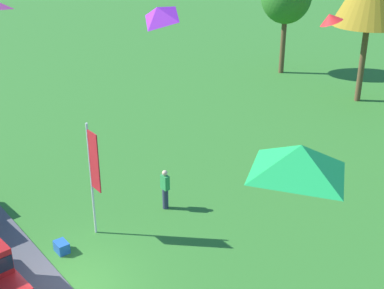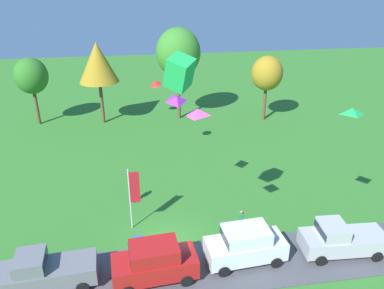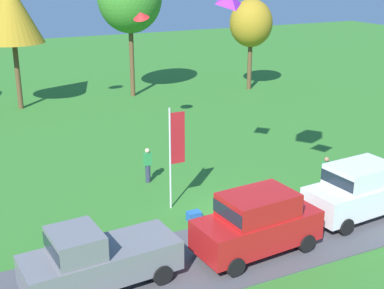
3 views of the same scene
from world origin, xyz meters
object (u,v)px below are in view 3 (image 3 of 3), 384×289
object	(u,v)px
car_pickup_by_flagpole	(95,258)
tree_far_left	(11,12)
car_suv_far_end	(359,189)
person_on_lawn	(325,174)
tree_right_of_center	(251,24)
flag_banner	(175,145)
cooler_box	(194,216)
car_suv_near_entrance	(257,221)
kite_delta_near_flag	(141,15)
person_watching_sky	(148,165)
kite_diamond_mid_center	(231,0)

from	to	relation	value
car_pickup_by_flagpole	tree_far_left	distance (m)	25.17
car_suv_far_end	tree_far_left	xyz separation A→B (m)	(-9.43, 24.26, 5.50)
person_on_lawn	tree_right_of_center	world-z (taller)	tree_right_of_center
flag_banner	cooler_box	distance (m)	3.03
person_on_lawn	cooler_box	world-z (taller)	person_on_lawn
car_suv_near_entrance	tree_far_left	size ratio (longest dim) A/B	0.53
tree_far_left	kite_delta_near_flag	world-z (taller)	tree_far_left
car_pickup_by_flagpole	tree_right_of_center	world-z (taller)	tree_right_of_center
person_watching_sky	kite_diamond_mid_center	xyz separation A→B (m)	(3.06, -2.25, 7.63)
tree_far_left	car_pickup_by_flagpole	bearing A→B (deg)	-93.86
tree_far_left	flag_banner	bearing A→B (deg)	-80.98
person_watching_sky	flag_banner	bearing A→B (deg)	-89.07
tree_right_of_center	kite_delta_near_flag	bearing A→B (deg)	-145.75
tree_right_of_center	car_suv_near_entrance	bearing A→B (deg)	-121.43
car_pickup_by_flagpole	cooler_box	distance (m)	5.80
car_suv_near_entrance	kite_diamond_mid_center	size ratio (longest dim) A/B	4.73
car_suv_near_entrance	person_on_lawn	distance (m)	6.63
car_suv_far_end	kite_delta_near_flag	world-z (taller)	kite_delta_near_flag
person_watching_sky	flag_banner	size ratio (longest dim) A/B	0.39
car_pickup_by_flagpole	person_watching_sky	world-z (taller)	car_pickup_by_flagpole
tree_right_of_center	person_on_lawn	bearing A→B (deg)	-112.74
car_suv_far_end	car_suv_near_entrance	bearing A→B (deg)	-173.56
car_pickup_by_flagpole	car_suv_near_entrance	xyz separation A→B (m)	(5.81, -0.39, 0.19)
person_on_lawn	tree_right_of_center	distance (m)	21.86
person_on_lawn	kite_delta_near_flag	distance (m)	13.51
cooler_box	flag_banner	bearing A→B (deg)	94.10
person_on_lawn	kite_delta_near_flag	xyz separation A→B (m)	(-4.50, 11.04, 6.35)
person_on_lawn	cooler_box	bearing A→B (deg)	179.47
car_pickup_by_flagpole	car_suv_near_entrance	size ratio (longest dim) A/B	1.08
cooler_box	person_on_lawn	bearing A→B (deg)	-0.53
tree_right_of_center	kite_diamond_mid_center	distance (m)	21.29
car_suv_near_entrance	tree_right_of_center	xyz separation A→B (m)	(14.04, 22.97, 4.07)
tree_right_of_center	flag_banner	xyz separation A→B (m)	(-15.02, -18.13, -2.56)
car_pickup_by_flagpole	kite_diamond_mid_center	distance (m)	12.00
car_pickup_by_flagpole	tree_far_left	size ratio (longest dim) A/B	0.57
person_watching_sky	kite_diamond_mid_center	size ratio (longest dim) A/B	1.71
car_pickup_by_flagpole	car_suv_far_end	xyz separation A→B (m)	(11.08, 0.20, 0.19)
person_watching_sky	cooler_box	distance (m)	4.68
car_suv_near_entrance	person_on_lawn	xyz separation A→B (m)	(5.77, 3.24, -0.42)
person_watching_sky	tree_far_left	xyz separation A→B (m)	(-3.13, 16.93, 5.92)
car_suv_far_end	person_on_lawn	bearing A→B (deg)	79.38
tree_right_of_center	kite_diamond_mid_center	size ratio (longest dim) A/B	7.32
kite_diamond_mid_center	tree_far_left	bearing A→B (deg)	107.87
car_suv_near_entrance	car_suv_far_end	size ratio (longest dim) A/B	1.00
car_suv_near_entrance	cooler_box	xyz separation A→B (m)	(-0.87, 3.30, -1.10)
person_watching_sky	person_on_lawn	world-z (taller)	same
car_suv_far_end	car_pickup_by_flagpole	bearing A→B (deg)	-178.96
person_on_lawn	cooler_box	distance (m)	6.67
tree_far_left	car_suv_far_end	bearing A→B (deg)	-68.75
person_on_lawn	person_watching_sky	bearing A→B (deg)	145.43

